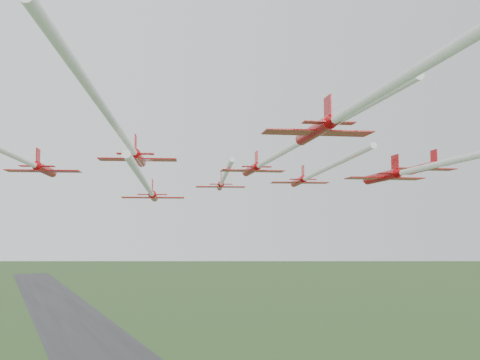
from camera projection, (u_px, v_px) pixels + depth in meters
name	position (u px, v px, depth m)	size (l,w,h in m)	color
runway	(84.00, 335.00, 268.79)	(38.00, 900.00, 0.04)	#2F2F31
jet_lead	(222.00, 182.00, 100.79)	(17.06, 43.90, 2.67)	#BD0106
jet_row2_left	(150.00, 190.00, 81.74)	(19.34, 55.83, 2.92)	#BD0106
jet_row2_right	(310.00, 176.00, 86.73)	(16.73, 44.28, 2.73)	#BD0106
jet_row3_left	(2.00, 150.00, 57.44)	(22.39, 65.12, 2.70)	#BD0106
jet_row3_mid	(273.00, 157.00, 65.89)	(14.81, 52.59, 2.48)	#BD0106
jet_row3_right	(458.00, 160.00, 71.78)	(13.19, 43.99, 2.52)	#BD0106
jet_row4_left	(127.00, 142.00, 52.13)	(17.38, 47.50, 2.44)	#BD0106
jet_row4_right	(460.00, 159.00, 48.65)	(15.81, 58.64, 2.45)	#BD0106
jet_trail_solo	(382.00, 91.00, 34.01)	(16.01, 54.88, 2.56)	#BD0106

